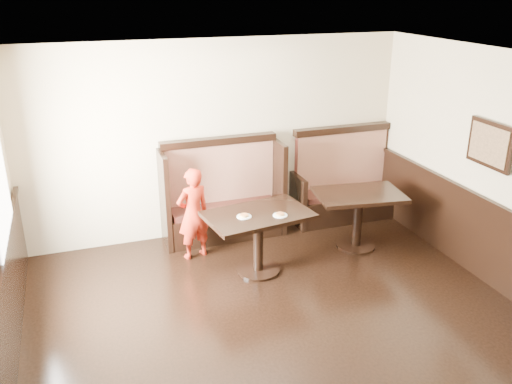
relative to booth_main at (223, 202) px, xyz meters
name	(u,v)px	position (x,y,z in m)	size (l,w,h in m)	color
ground	(320,378)	(0.00, -3.30, -0.53)	(7.00, 7.00, 0.00)	black
room_shell	(281,308)	(-0.30, -3.01, 0.14)	(7.00, 7.00, 7.00)	beige
booth_main	(223,202)	(0.00, 0.00, 0.00)	(1.75, 0.72, 1.45)	black
booth_neighbor	(343,189)	(1.95, 0.00, -0.05)	(1.65, 0.72, 1.45)	black
table_main	(258,227)	(0.12, -1.19, 0.10)	(1.38, 0.98, 0.82)	black
table_neighbor	(358,207)	(1.66, -0.99, 0.08)	(1.26, 0.92, 0.81)	black
child	(193,214)	(-0.55, -0.52, 0.10)	(0.46, 0.30, 1.26)	red
pizza_plate_left	(244,216)	(-0.08, -1.24, 0.30)	(0.18, 0.18, 0.03)	white
pizza_plate_right	(280,215)	(0.35, -1.35, 0.30)	(0.18, 0.18, 0.03)	white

